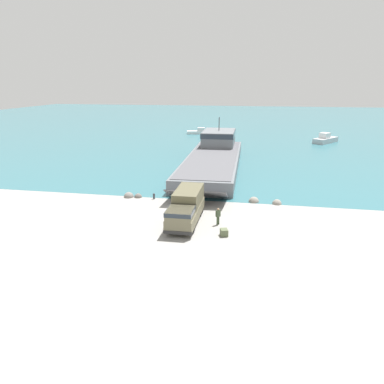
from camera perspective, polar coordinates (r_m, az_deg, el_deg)
name	(u,v)px	position (r m, az deg, el deg)	size (l,w,h in m)	color
ground_plane	(181,211)	(39.89, -1.62, -2.90)	(240.00, 240.00, 0.00)	gray
water_surface	(239,122)	(131.69, 7.19, 10.54)	(240.00, 180.00, 0.01)	#336B75
landing_craft	(214,155)	(62.33, 3.44, 5.69)	(9.08, 36.09, 7.01)	slate
military_truck	(186,207)	(36.37, -0.88, -2.28)	(2.63, 8.22, 3.01)	#6B664C
soldier_on_ramp	(218,215)	(35.92, 3.99, -3.52)	(0.48, 0.48, 1.67)	#3D4C33
moored_boat_a	(325,139)	(90.48, 19.65, 7.57)	(6.31, 7.42, 2.28)	#B7BABF
moored_boat_b	(200,132)	(100.26, 1.18, 9.17)	(6.76, 3.19, 1.64)	white
mooring_bollard	(154,196)	(44.03, -5.83, -0.58)	(0.27, 0.27, 0.70)	#333338
cargo_crate	(224,232)	(33.64, 4.90, -6.16)	(0.62, 0.74, 0.62)	#566042
shoreline_rock_a	(277,204)	(43.20, 12.80, -1.78)	(1.05, 1.05, 1.05)	gray
shoreline_rock_b	(138,197)	(45.01, -8.20, -0.80)	(0.93, 0.93, 0.93)	#66605B
shoreline_rock_c	(254,202)	(43.45, 9.38, -1.48)	(1.17, 1.17, 1.17)	gray
shoreline_rock_d	(129,197)	(45.28, -9.60, -0.76)	(1.19, 1.19, 1.19)	gray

